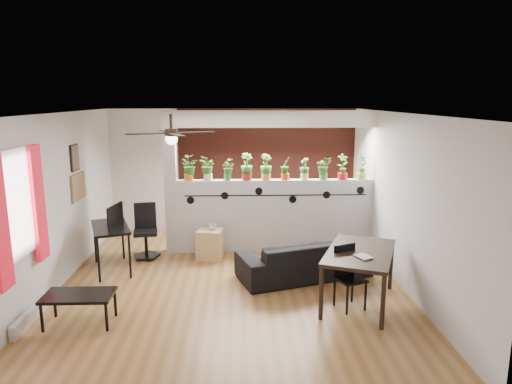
% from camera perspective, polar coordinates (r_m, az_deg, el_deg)
% --- Properties ---
extents(room_shell, '(6.30, 7.10, 2.90)m').
position_cam_1_polar(room_shell, '(6.86, -3.23, -1.12)').
color(room_shell, brown).
rests_on(room_shell, ground).
extents(partition_wall, '(3.60, 0.18, 1.35)m').
position_cam_1_polar(partition_wall, '(8.49, 2.42, -2.95)').
color(partition_wall, '#BCBCC1').
rests_on(partition_wall, ground).
extents(ceiling_header, '(3.60, 0.18, 0.30)m').
position_cam_1_polar(ceiling_header, '(8.22, 2.53, 9.11)').
color(ceiling_header, white).
rests_on(ceiling_header, room_shell).
extents(pier_column, '(0.22, 0.20, 2.60)m').
position_cam_1_polar(pier_column, '(8.42, -10.61, 1.09)').
color(pier_column, '#BCBCC1').
rests_on(pier_column, ground).
extents(brick_panel, '(3.90, 0.05, 2.60)m').
position_cam_1_polar(brick_panel, '(9.79, 1.79, 2.76)').
color(brick_panel, '#B04233').
rests_on(brick_panel, ground).
extents(vine_decal, '(3.31, 0.01, 0.30)m').
position_cam_1_polar(vine_decal, '(8.30, 2.50, -0.41)').
color(vine_decal, black).
rests_on(vine_decal, partition_wall).
extents(window_assembly, '(0.09, 1.30, 1.55)m').
position_cam_1_polar(window_assembly, '(6.25, -27.63, -1.75)').
color(window_assembly, white).
rests_on(window_assembly, room_shell).
extents(baseboard_heater, '(0.08, 1.00, 0.18)m').
position_cam_1_polar(baseboard_heater, '(6.69, -26.32, -13.67)').
color(baseboard_heater, beige).
rests_on(baseboard_heater, ground).
extents(corkboard, '(0.03, 0.60, 0.45)m').
position_cam_1_polar(corkboard, '(8.24, -21.32, 0.61)').
color(corkboard, olive).
rests_on(corkboard, room_shell).
extents(framed_art, '(0.03, 0.34, 0.44)m').
position_cam_1_polar(framed_art, '(8.12, -21.71, 4.01)').
color(framed_art, '#8C7259').
rests_on(framed_art, room_shell).
extents(ceiling_fan, '(1.19, 1.19, 0.43)m').
position_cam_1_polar(ceiling_fan, '(6.47, -10.54, 7.04)').
color(ceiling_fan, black).
rests_on(ceiling_fan, room_shell).
extents(potted_plant_0, '(0.29, 0.27, 0.45)m').
position_cam_1_polar(potted_plant_0, '(8.33, -8.44, 3.06)').
color(potted_plant_0, orange).
rests_on(potted_plant_0, partition_wall).
extents(potted_plant_1, '(0.28, 0.29, 0.44)m').
position_cam_1_polar(potted_plant_1, '(8.30, -6.03, 3.07)').
color(potted_plant_1, white).
rests_on(potted_plant_1, partition_wall).
extents(potted_plant_2, '(0.23, 0.24, 0.38)m').
position_cam_1_polar(potted_plant_2, '(8.28, -3.59, 2.88)').
color(potted_plant_2, '#308531').
rests_on(potted_plant_2, partition_wall).
extents(potted_plant_3, '(0.33, 0.30, 0.49)m').
position_cam_1_polar(potted_plant_3, '(8.27, -1.16, 3.27)').
color(potted_plant_3, '#AE271B').
rests_on(potted_plant_3, partition_wall).
extents(potted_plant_4, '(0.32, 0.31, 0.48)m').
position_cam_1_polar(potted_plant_4, '(8.29, 1.27, 3.23)').
color(potted_plant_4, gold).
rests_on(potted_plant_4, partition_wall).
extents(potted_plant_5, '(0.27, 0.27, 0.42)m').
position_cam_1_polar(potted_plant_5, '(8.32, 3.68, 3.06)').
color(potted_plant_5, '#D95419').
rests_on(potted_plant_5, partition_wall).
extents(potted_plant_6, '(0.24, 0.26, 0.40)m').
position_cam_1_polar(potted_plant_6, '(8.36, 6.08, 3.00)').
color(potted_plant_6, white).
rests_on(potted_plant_6, partition_wall).
extents(potted_plant_7, '(0.22, 0.18, 0.42)m').
position_cam_1_polar(potted_plant_7, '(8.42, 8.45, 3.04)').
color(potted_plant_7, '#498F34').
rests_on(potted_plant_7, partition_wall).
extents(potted_plant_8, '(0.28, 0.24, 0.47)m').
position_cam_1_polar(potted_plant_8, '(8.49, 10.79, 3.22)').
color(potted_plant_8, red).
rests_on(potted_plant_8, partition_wall).
extents(potted_plant_9, '(0.31, 0.30, 0.47)m').
position_cam_1_polar(potted_plant_9, '(8.57, 13.08, 3.19)').
color(potted_plant_9, gold).
rests_on(potted_plant_9, partition_wall).
extents(sofa, '(2.15, 1.37, 0.59)m').
position_cam_1_polar(sofa, '(7.41, 6.11, -8.30)').
color(sofa, black).
rests_on(sofa, ground).
extents(cube_shelf, '(0.50, 0.46, 0.53)m').
position_cam_1_polar(cube_shelf, '(8.21, -5.77, -6.50)').
color(cube_shelf, tan).
rests_on(cube_shelf, ground).
extents(cup, '(0.16, 0.16, 0.10)m').
position_cam_1_polar(cup, '(8.11, -5.46, -4.38)').
color(cup, gray).
rests_on(cup, cube_shelf).
extents(computer_desk, '(0.88, 1.17, 0.76)m').
position_cam_1_polar(computer_desk, '(7.89, -17.75, -4.57)').
color(computer_desk, black).
rests_on(computer_desk, ground).
extents(monitor, '(0.32, 0.10, 0.18)m').
position_cam_1_polar(monitor, '(7.99, -17.54, -3.15)').
color(monitor, black).
rests_on(monitor, computer_desk).
extents(office_chair, '(0.50, 0.50, 0.96)m').
position_cam_1_polar(office_chair, '(8.43, -13.61, -5.16)').
color(office_chair, black).
rests_on(office_chair, ground).
extents(dining_table, '(1.32, 1.61, 0.76)m').
position_cam_1_polar(dining_table, '(6.48, 12.84, -7.86)').
color(dining_table, black).
rests_on(dining_table, ground).
extents(book, '(0.25, 0.28, 0.02)m').
position_cam_1_polar(book, '(6.15, 12.68, -8.01)').
color(book, gray).
rests_on(book, dining_table).
extents(folding_chair, '(0.46, 0.46, 0.87)m').
position_cam_1_polar(folding_chair, '(6.41, 11.33, -9.60)').
color(folding_chair, black).
rests_on(folding_chair, ground).
extents(coffee_table, '(0.86, 0.48, 0.40)m').
position_cam_1_polar(coffee_table, '(6.29, -21.29, -12.16)').
color(coffee_table, black).
rests_on(coffee_table, ground).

